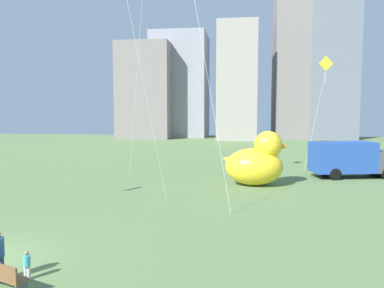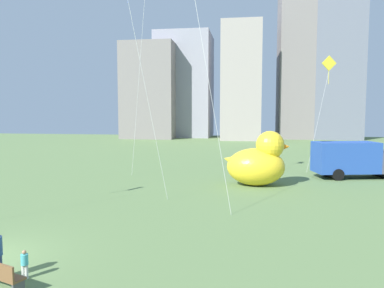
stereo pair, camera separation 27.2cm
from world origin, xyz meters
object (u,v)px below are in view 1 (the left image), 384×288
person_child (27,264)px  kite_yellow (325,68)px  giant_inflatable_duck (256,162)px  box_truck (351,159)px  park_bench (2,276)px

person_child → kite_yellow: (13.41, 22.16, 8.36)m
giant_inflatable_duck → box_truck: size_ratio=0.68×
person_child → giant_inflatable_duck: giant_inflatable_duck is taller
box_truck → kite_yellow: bearing=132.5°
park_bench → person_child: bearing=71.6°
park_bench → kite_yellow: kite_yellow is taller
giant_inflatable_duck → kite_yellow: size_ratio=0.48×
park_bench → person_child: 0.85m
box_truck → kite_yellow: kite_yellow is taller
giant_inflatable_duck → box_truck: 8.69m
park_bench → giant_inflatable_duck: 18.60m
box_truck → kite_yellow: (-1.79, 1.96, 7.41)m
person_child → box_truck: box_truck is taller
park_bench → person_child: (0.27, 0.81, 0.03)m
park_bench → person_child: size_ratio=1.80×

